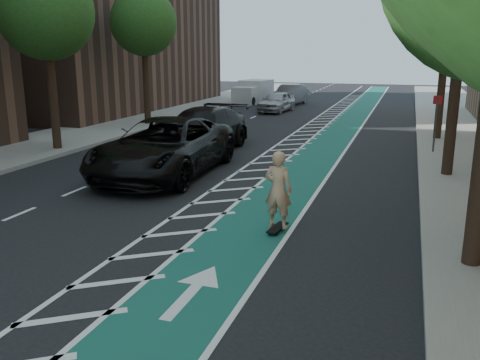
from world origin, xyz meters
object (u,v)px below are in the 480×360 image
at_px(suv_far, 201,131).
at_px(skateboarder, 278,190).
at_px(suv_near, 164,147).
at_px(barrel_a, 190,145).

bearing_deg(suv_far, skateboarder, -55.84).
xyz_separation_m(suv_near, suv_far, (-0.38, 4.24, -0.05)).
relative_size(skateboarder, barrel_a, 2.21).
relative_size(suv_near, barrel_a, 8.33).
xyz_separation_m(suv_near, barrel_a, (-0.68, 3.68, -0.58)).
distance_m(suv_far, barrel_a, 0.83).
bearing_deg(skateboarder, suv_far, -49.66).
bearing_deg(suv_near, barrel_a, 98.85).
bearing_deg(skateboarder, suv_near, -32.90).
xyz_separation_m(skateboarder, suv_far, (-5.59, 8.69, -0.12)).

